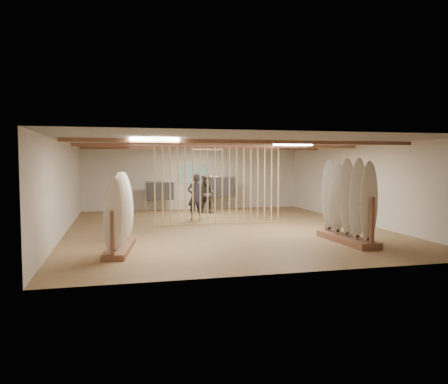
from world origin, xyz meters
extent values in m
plane|color=#967248|center=(0.00, 0.00, 0.00)|extent=(12.00, 12.00, 0.00)
plane|color=gray|center=(0.00, 0.00, 2.80)|extent=(12.00, 12.00, 0.00)
plane|color=beige|center=(0.00, 6.00, 1.40)|extent=(12.00, 0.00, 12.00)
plane|color=beige|center=(0.00, -6.00, 1.40)|extent=(12.00, 0.00, 12.00)
plane|color=beige|center=(-5.00, 0.00, 1.40)|extent=(0.00, 12.00, 12.00)
plane|color=beige|center=(5.00, 0.00, 1.40)|extent=(0.00, 12.00, 12.00)
cube|color=brown|center=(0.00, 0.00, 2.72)|extent=(9.50, 6.12, 0.10)
cube|color=white|center=(0.00, 0.00, 2.74)|extent=(1.20, 0.35, 0.06)
cylinder|color=tan|center=(-2.20, 0.80, 1.40)|extent=(0.05, 0.05, 2.78)
cylinder|color=tan|center=(-1.94, 0.80, 1.40)|extent=(0.05, 0.05, 2.78)
cylinder|color=tan|center=(-1.68, 0.80, 1.40)|extent=(0.05, 0.05, 2.78)
cylinder|color=tan|center=(-1.42, 0.80, 1.40)|extent=(0.05, 0.05, 2.78)
cylinder|color=tan|center=(-1.16, 0.80, 1.40)|extent=(0.05, 0.05, 2.78)
cylinder|color=tan|center=(-0.91, 0.80, 1.40)|extent=(0.05, 0.05, 2.78)
cylinder|color=tan|center=(-0.65, 0.80, 1.40)|extent=(0.05, 0.05, 2.78)
cylinder|color=tan|center=(-0.39, 0.80, 1.40)|extent=(0.05, 0.05, 2.78)
cylinder|color=tan|center=(-0.13, 0.80, 1.40)|extent=(0.05, 0.05, 2.78)
cylinder|color=tan|center=(0.13, 0.80, 1.40)|extent=(0.05, 0.05, 2.78)
cylinder|color=tan|center=(0.39, 0.80, 1.40)|extent=(0.05, 0.05, 2.78)
cylinder|color=tan|center=(0.65, 0.80, 1.40)|extent=(0.05, 0.05, 2.78)
cylinder|color=tan|center=(0.91, 0.80, 1.40)|extent=(0.05, 0.05, 2.78)
cylinder|color=tan|center=(1.16, 0.80, 1.40)|extent=(0.05, 0.05, 2.78)
cylinder|color=tan|center=(1.42, 0.80, 1.40)|extent=(0.05, 0.05, 2.78)
cylinder|color=tan|center=(1.68, 0.80, 1.40)|extent=(0.05, 0.05, 2.78)
cylinder|color=tan|center=(1.94, 0.80, 1.40)|extent=(0.05, 0.05, 2.78)
cylinder|color=tan|center=(2.20, 0.80, 1.40)|extent=(0.05, 0.05, 2.78)
cube|color=#369EBF|center=(0.00, 5.98, 1.60)|extent=(1.40, 0.03, 0.90)
cube|color=brown|center=(-3.37, -3.02, 0.07)|extent=(0.85, 2.37, 0.14)
cylinder|color=black|center=(-3.37, -3.02, 0.94)|extent=(0.34, 2.25, 0.01)
ellipsoid|color=silver|center=(-3.51, -3.97, 1.01)|extent=(0.45, 0.12, 1.73)
ellipsoid|color=silver|center=(-3.46, -3.59, 1.01)|extent=(0.45, 0.12, 1.73)
ellipsoid|color=white|center=(-3.40, -3.21, 1.01)|extent=(0.45, 0.12, 1.73)
ellipsoid|color=silver|center=(-3.34, -2.83, 1.01)|extent=(0.45, 0.12, 1.73)
ellipsoid|color=white|center=(-3.29, -2.45, 1.01)|extent=(0.45, 0.12, 1.73)
ellipsoid|color=white|center=(-3.23, -2.07, 1.01)|extent=(0.45, 0.12, 1.73)
cube|color=brown|center=(2.67, -3.26, 0.08)|extent=(0.72, 2.35, 0.17)
cylinder|color=black|center=(2.67, -3.26, 1.11)|extent=(0.12, 2.27, 0.01)
ellipsoid|color=silver|center=(2.71, -4.23, 1.19)|extent=(0.53, 0.09, 2.05)
ellipsoid|color=white|center=(2.69, -3.75, 1.19)|extent=(0.53, 0.09, 2.05)
ellipsoid|color=silver|center=(2.67, -3.26, 1.19)|extent=(0.53, 0.09, 2.05)
ellipsoid|color=white|center=(2.65, -2.78, 1.19)|extent=(0.53, 0.09, 2.05)
ellipsoid|color=white|center=(2.62, -2.30, 1.19)|extent=(0.53, 0.09, 2.05)
cylinder|color=silver|center=(-1.60, 5.40, 1.33)|extent=(1.28, 0.16, 0.03)
cube|color=black|center=(-1.60, 5.40, 0.89)|extent=(1.22, 0.44, 0.78)
cylinder|color=silver|center=(-1.60, 5.40, 0.69)|extent=(0.03, 0.03, 1.37)
cylinder|color=silver|center=(1.10, 5.40, 1.52)|extent=(1.44, 0.38, 0.03)
cube|color=black|center=(1.10, 5.40, 1.02)|extent=(1.41, 0.68, 0.89)
cylinder|color=silver|center=(1.10, 5.40, 0.79)|extent=(0.03, 0.03, 1.58)
imported|color=#2B2A33|center=(-0.55, 2.30, 0.99)|extent=(0.72, 0.49, 1.97)
imported|color=#342D28|center=(0.23, 4.12, 0.94)|extent=(1.15, 1.09, 1.89)
camera|label=1|loc=(-3.38, -13.94, 2.20)|focal=35.00mm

